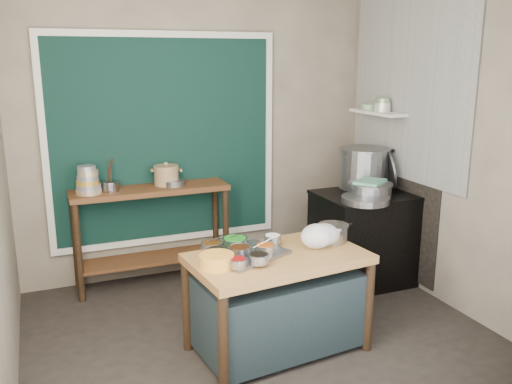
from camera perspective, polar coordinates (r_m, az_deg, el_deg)
name	(u,v)px	position (r m, az deg, el deg)	size (l,w,h in m)	color
floor	(257,333)	(4.45, 0.12, -14.60)	(3.50, 3.00, 0.02)	black
back_wall	(199,133)	(5.39, -6.06, 6.20)	(3.50, 0.02, 2.80)	gray
right_wall	(447,144)	(4.92, 19.50, 4.74)	(0.02, 3.00, 2.80)	gray
curtain_panel	(165,141)	(5.27, -9.59, 5.36)	(2.10, 0.02, 1.90)	black
curtain_frame	(165,141)	(5.26, -9.57, 5.35)	(2.22, 0.03, 2.02)	beige
tile_panel	(408,88)	(5.28, 15.70, 10.52)	(0.02, 1.70, 1.70)	#B2B2AA
soot_patch	(394,205)	(5.54, 14.33, -1.34)	(0.01, 1.30, 1.30)	black
wall_shelf	(378,112)	(5.48, 12.71, 8.17)	(0.22, 0.70, 0.03)	beige
prep_table	(278,303)	(4.05, 2.29, -11.58)	(1.25, 0.72, 0.75)	olive
back_counter	(152,236)	(5.25, -10.87, -4.56)	(1.45, 0.40, 0.95)	#5A3419
stove_block	(365,239)	(5.32, 11.40, -4.90)	(0.90, 0.68, 0.85)	black
stove_top	(367,195)	(5.20, 11.63, -0.30)	(0.92, 0.69, 0.03)	black
condiment_tray	(247,255)	(3.86, -0.91, -6.62)	(0.53, 0.38, 0.02)	gray
condiment_bowls	(239,249)	(3.84, -1.79, -6.07)	(0.63, 0.51, 0.07)	gray
yellow_basin	(217,261)	(3.67, -4.15, -7.22)	(0.24, 0.24, 0.09)	gold
saucepan	(333,233)	(4.20, 8.13, -4.26)	(0.24, 0.24, 0.13)	gray
plastic_bag_a	(317,236)	(4.03, 6.41, -4.64)	(0.24, 0.21, 0.18)	white
plastic_bag_b	(324,235)	(4.09, 7.19, -4.49)	(0.23, 0.19, 0.17)	white
bowl_stack	(88,182)	(4.99, -17.28, 1.06)	(0.22, 0.22, 0.25)	tan
utensil_cup	(110,186)	(5.05, -15.07, 0.61)	(0.15, 0.15, 0.09)	gray
ceramic_crock	(166,176)	(5.17, -9.41, 1.64)	(0.25, 0.25, 0.17)	olive
wide_bowl	(174,183)	(5.15, -8.64, 0.96)	(0.21, 0.21, 0.05)	gray
stock_pot	(363,168)	(5.38, 11.25, 2.50)	(0.50, 0.50, 0.39)	gray
pot_lid	(390,169)	(5.41, 13.93, 2.34)	(0.39, 0.39, 0.02)	gray
steamer	(370,190)	(5.04, 11.89, 0.21)	(0.42, 0.42, 0.14)	gray
green_cloth	(370,181)	(5.02, 11.94, 1.09)	(0.29, 0.22, 0.02)	slate
shallow_pan	(365,200)	(4.85, 11.44, -0.79)	(0.42, 0.42, 0.06)	gray
shelf_bowl_stack	(382,105)	(5.41, 13.16, 8.88)	(0.16, 0.16, 0.13)	silver
shelf_bowl_green	(369,107)	(5.59, 11.86, 8.77)	(0.15, 0.15, 0.05)	gray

